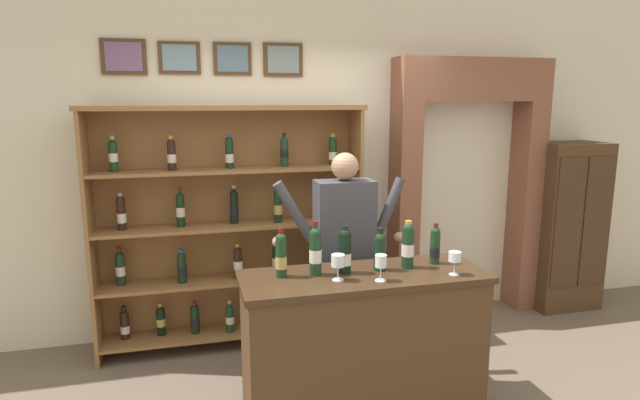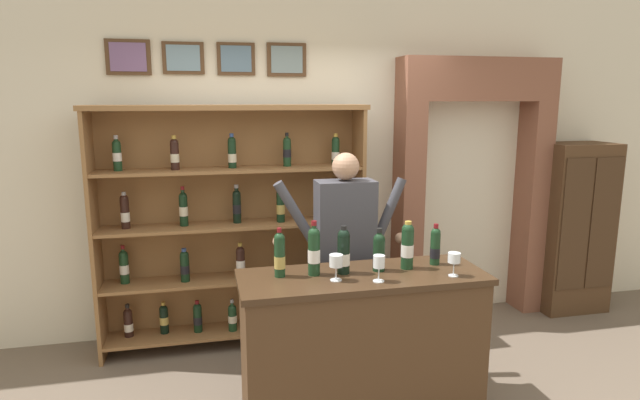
# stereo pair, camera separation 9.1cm
# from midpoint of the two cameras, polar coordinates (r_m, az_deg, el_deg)

# --- Properties ---
(back_wall) EXTENTS (12.00, 0.19, 3.50)m
(back_wall) POSITION_cam_midpoint_polar(r_m,az_deg,el_deg) (4.69, -3.82, 7.32)
(back_wall) COLOR beige
(back_wall) RESTS_ON ground
(wine_shelf) EXTENTS (2.19, 0.36, 2.00)m
(wine_shelf) POSITION_cam_midpoint_polar(r_m,az_deg,el_deg) (4.36, -10.32, -2.41)
(wine_shelf) COLOR olive
(wine_shelf) RESTS_ON ground
(archway_doorway) EXTENTS (1.46, 0.45, 2.40)m
(archway_doorway) POSITION_cam_midpoint_polar(r_m,az_deg,el_deg) (5.15, 14.78, 3.09)
(archway_doorway) COLOR brown
(archway_doorway) RESTS_ON ground
(side_cabinet) EXTENTS (0.65, 0.45, 1.63)m
(side_cabinet) POSITION_cam_midpoint_polar(r_m,az_deg,el_deg) (5.67, 24.66, -2.55)
(side_cabinet) COLOR #4C331E
(side_cabinet) RESTS_ON ground
(tasting_counter) EXTENTS (1.55, 0.56, 0.97)m
(tasting_counter) POSITION_cam_midpoint_polar(r_m,az_deg,el_deg) (3.51, 3.91, -15.48)
(tasting_counter) COLOR #4C331E
(tasting_counter) RESTS_ON ground
(shopkeeper) EXTENTS (0.98, 0.22, 1.68)m
(shopkeeper) POSITION_cam_midpoint_polar(r_m,az_deg,el_deg) (3.78, 1.94, -4.44)
(shopkeeper) COLOR #2D3347
(shopkeeper) RESTS_ON ground
(tasting_bottle_grappa) EXTENTS (0.07, 0.07, 0.31)m
(tasting_bottle_grappa) POSITION_cam_midpoint_polar(r_m,az_deg,el_deg) (3.23, -5.05, -5.96)
(tasting_bottle_grappa) COLOR #19381E
(tasting_bottle_grappa) RESTS_ON tasting_counter
(tasting_bottle_rosso) EXTENTS (0.08, 0.08, 0.34)m
(tasting_bottle_rosso) POSITION_cam_midpoint_polar(r_m,az_deg,el_deg) (3.25, -1.31, -5.49)
(tasting_bottle_rosso) COLOR #19381E
(tasting_bottle_rosso) RESTS_ON tasting_counter
(tasting_bottle_vin_santo) EXTENTS (0.08, 0.08, 0.31)m
(tasting_bottle_vin_santo) POSITION_cam_midpoint_polar(r_m,az_deg,el_deg) (3.29, 1.91, -5.55)
(tasting_bottle_vin_santo) COLOR black
(tasting_bottle_vin_santo) RESTS_ON tasting_counter
(tasting_bottle_chianti) EXTENTS (0.08, 0.08, 0.28)m
(tasting_bottle_chianti) POSITION_cam_midpoint_polar(r_m,az_deg,el_deg) (3.36, 5.74, -5.57)
(tasting_bottle_chianti) COLOR black
(tasting_bottle_chianti) RESTS_ON tasting_counter
(tasting_bottle_brunello) EXTENTS (0.08, 0.08, 0.31)m
(tasting_bottle_brunello) POSITION_cam_midpoint_polar(r_m,az_deg,el_deg) (3.43, 8.76, -4.78)
(tasting_bottle_brunello) COLOR #19381E
(tasting_bottle_brunello) RESTS_ON tasting_counter
(tasting_bottle_super_tuscan) EXTENTS (0.07, 0.07, 0.27)m
(tasting_bottle_super_tuscan) POSITION_cam_midpoint_polar(r_m,az_deg,el_deg) (3.56, 11.65, -4.81)
(tasting_bottle_super_tuscan) COLOR #19381E
(tasting_bottle_super_tuscan) RESTS_ON tasting_counter
(wine_glass_left) EXTENTS (0.07, 0.07, 0.16)m
(wine_glass_left) POSITION_cam_midpoint_polar(r_m,az_deg,el_deg) (3.17, 5.79, -6.74)
(wine_glass_left) COLOR silver
(wine_glass_left) RESTS_ON tasting_counter
(wine_glass_spare) EXTENTS (0.08, 0.08, 0.16)m
(wine_glass_spare) POSITION_cam_midpoint_polar(r_m,az_deg,el_deg) (3.17, 1.13, -6.74)
(wine_glass_spare) COLOR silver
(wine_glass_spare) RESTS_ON tasting_counter
(wine_glass_center) EXTENTS (0.08, 0.08, 0.15)m
(wine_glass_center) POSITION_cam_midpoint_polar(r_m,az_deg,el_deg) (3.36, 13.65, -6.14)
(wine_glass_center) COLOR silver
(wine_glass_center) RESTS_ON tasting_counter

